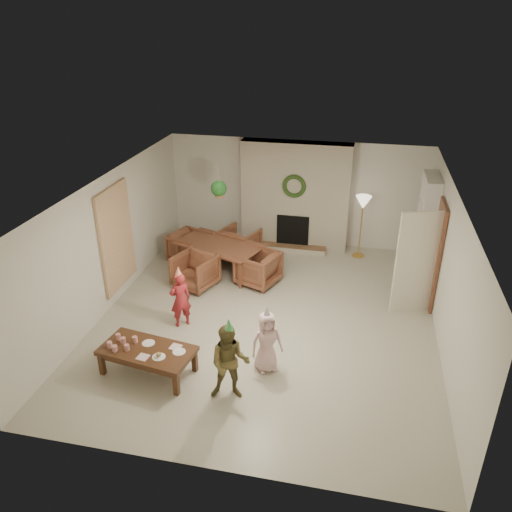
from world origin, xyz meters
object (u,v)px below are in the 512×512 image
(coffee_table_top, at_px, (147,351))
(child_plaid, at_px, (230,363))
(dining_chair_far, at_px, (240,243))
(child_pink, at_px, (267,342))
(dining_chair_near, at_px, (195,271))
(dining_table, at_px, (219,258))
(dining_chair_left, at_px, (190,248))
(child_red, at_px, (180,300))
(dining_chair_right, at_px, (258,268))

(coffee_table_top, height_order, child_plaid, child_plaid)
(dining_chair_far, height_order, child_pink, child_pink)
(child_pink, bearing_deg, dining_chair_near, 99.22)
(dining_table, height_order, dining_chair_left, dining_chair_left)
(dining_chair_near, height_order, coffee_table_top, dining_chair_near)
(child_red, height_order, child_plaid, child_plaid)
(dining_chair_far, distance_m, child_red, 2.92)
(dining_chair_near, xyz_separation_m, child_plaid, (1.54, -3.01, 0.25))
(coffee_table_top, relative_size, child_plaid, 1.20)
(dining_chair_left, relative_size, child_pink, 0.76)
(dining_chair_left, distance_m, dining_chair_right, 1.80)
(dining_table, height_order, dining_chair_near, dining_chair_near)
(dining_chair_right, height_order, coffee_table_top, dining_chair_right)
(dining_chair_far, distance_m, dining_chair_right, 1.28)
(dining_chair_near, bearing_deg, coffee_table_top, -66.33)
(dining_chair_left, distance_m, child_red, 2.52)
(dining_chair_near, height_order, dining_chair_left, same)
(child_red, bearing_deg, dining_chair_near, -119.28)
(dining_chair_far, height_order, dining_chair_left, same)
(dining_chair_left, xyz_separation_m, child_red, (0.67, -2.42, 0.17))
(dining_chair_near, distance_m, coffee_table_top, 2.76)
(child_red, bearing_deg, dining_chair_left, -112.03)
(coffee_table_top, xyz_separation_m, child_pink, (1.78, 0.47, 0.10))
(child_red, bearing_deg, child_pink, 115.06)
(dining_chair_far, xyz_separation_m, child_plaid, (0.97, -4.51, 0.25))
(dining_table, xyz_separation_m, dining_chair_right, (0.94, -0.35, 0.03))
(dining_table, distance_m, dining_chair_right, 1.00)
(coffee_table_top, distance_m, child_pink, 1.85)
(dining_chair_far, relative_size, dining_chair_right, 1.00)
(dining_table, height_order, child_pink, child_pink)
(dining_chair_far, height_order, child_plaid, child_plaid)
(dining_table, relative_size, dining_chair_right, 2.34)
(dining_table, bearing_deg, dining_chair_near, -90.00)
(dining_chair_far, distance_m, child_plaid, 4.62)
(dining_chair_near, relative_size, child_plaid, 0.65)
(dining_chair_near, distance_m, dining_chair_far, 1.60)
(child_red, relative_size, child_pink, 1.02)
(dining_table, xyz_separation_m, dining_chair_near, (-0.28, -0.75, 0.03))
(child_plaid, xyz_separation_m, child_pink, (0.39, 0.73, -0.09))
(dining_chair_near, height_order, dining_chair_right, same)
(dining_chair_far, relative_size, child_pink, 0.76)
(dining_table, xyz_separation_m, coffee_table_top, (-0.13, -3.51, 0.09))
(dining_table, relative_size, coffee_table_top, 1.26)
(child_pink, bearing_deg, child_plaid, -149.42)
(dining_chair_right, xyz_separation_m, child_plaid, (0.32, -3.41, 0.25))
(child_plaid, bearing_deg, dining_chair_left, 106.98)
(dining_table, bearing_deg, dining_chair_left, 180.00)
(dining_table, distance_m, coffee_table_top, 3.51)
(dining_chair_far, bearing_deg, dining_table, 90.00)
(dining_chair_left, bearing_deg, dining_chair_right, -90.00)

